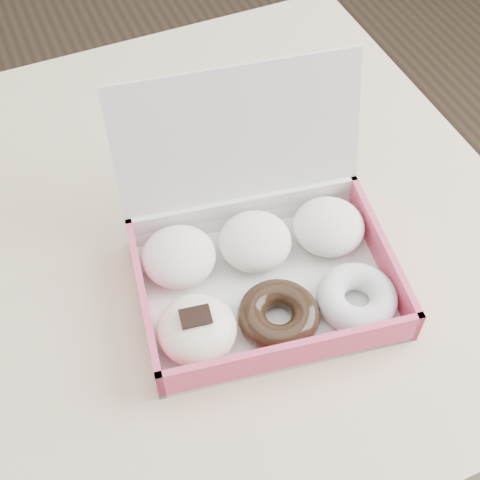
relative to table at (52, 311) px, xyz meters
name	(u,v)px	position (x,y,z in m)	size (l,w,h in m)	color
table	(52,311)	(0.00, 0.00, 0.00)	(1.20, 0.80, 0.75)	tan
donut_box	(260,262)	(0.24, -0.11, 0.11)	(0.32, 0.30, 0.21)	silver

